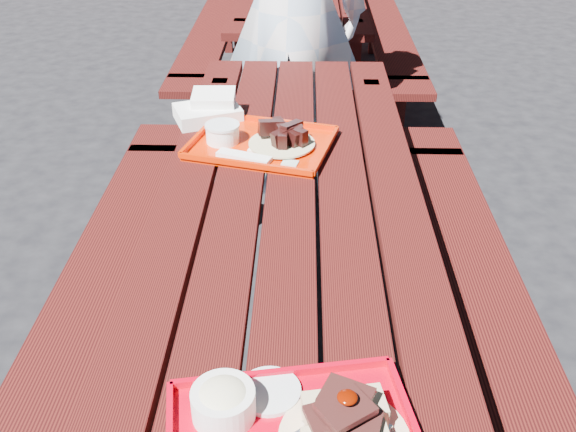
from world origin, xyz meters
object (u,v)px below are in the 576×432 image
object	(u,v)px
far_tray	(259,141)
near_tray	(293,428)
picnic_table_near	(289,265)
picnic_table_far	(300,9)
person	(292,8)

from	to	relation	value
far_tray	near_tray	bearing A→B (deg)	-83.38
picnic_table_near	picnic_table_far	bearing A→B (deg)	90.00
person	far_tray	bearing A→B (deg)	91.88
picnic_table_near	picnic_table_far	size ratio (longest dim) A/B	1.00
picnic_table_far	far_tray	size ratio (longest dim) A/B	4.84
near_tray	person	xyz separation A→B (m)	(-0.05, 2.16, 0.14)
far_tray	person	distance (m)	1.05
near_tray	far_tray	world-z (taller)	near_tray
picnic_table_near	far_tray	distance (m)	0.43
picnic_table_far	near_tray	distance (m)	3.56
near_tray	person	world-z (taller)	person
picnic_table_far	person	xyz separation A→B (m)	(-0.02, -1.40, 0.36)
picnic_table_near	near_tray	xyz separation A→B (m)	(0.02, -0.75, 0.22)
near_tray	far_tray	bearing A→B (deg)	96.62
picnic_table_near	person	distance (m)	1.45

